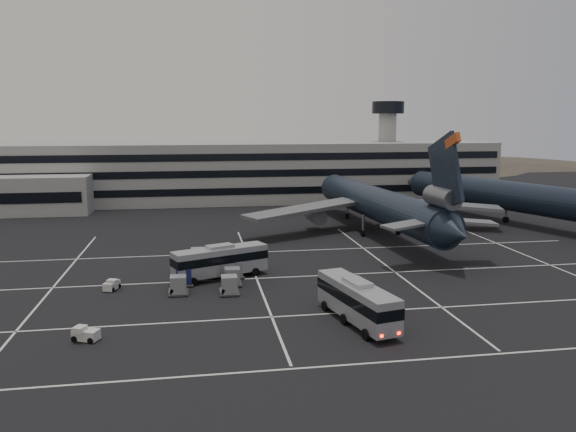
% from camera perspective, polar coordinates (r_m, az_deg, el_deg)
% --- Properties ---
extents(ground, '(260.00, 260.00, 0.00)m').
position_cam_1_polar(ground, '(67.16, 2.29, -7.06)').
color(ground, black).
rests_on(ground, ground).
extents(lane_markings, '(90.00, 55.62, 0.01)m').
position_cam_1_polar(lane_markings, '(68.03, 2.95, -6.85)').
color(lane_markings, silver).
rests_on(lane_markings, ground).
extents(terminal, '(125.00, 26.00, 24.00)m').
position_cam_1_polar(terminal, '(135.06, -5.06, 4.38)').
color(terminal, gray).
rests_on(terminal, ground).
extents(hills, '(352.00, 180.00, 44.00)m').
position_cam_1_polar(hills, '(237.12, -1.79, 2.08)').
color(hills, '#38332B').
rests_on(hills, ground).
extents(trijet_main, '(47.36, 57.67, 18.08)m').
position_cam_1_polar(trijet_main, '(97.22, 9.13, 1.23)').
color(trijet_main, black).
rests_on(trijet_main, ground).
extents(trijet_far, '(27.54, 55.88, 18.08)m').
position_cam_1_polar(trijet_far, '(114.22, 21.76, 2.00)').
color(trijet_far, black).
rests_on(trijet_far, ground).
extents(bus_near, '(5.36, 12.38, 4.26)m').
position_cam_1_polar(bus_near, '(54.99, 7.02, -8.42)').
color(bus_near, '#9DA0A6').
rests_on(bus_near, ground).
extents(bus_far, '(12.17, 7.16, 4.24)m').
position_cam_1_polar(bus_far, '(69.95, -6.90, -4.47)').
color(bus_far, '#9DA0A6').
rests_on(bus_far, ground).
extents(tug_a, '(1.92, 2.41, 1.36)m').
position_cam_1_polar(tug_a, '(68.30, -17.52, -6.71)').
color(tug_a, silver).
rests_on(tug_a, ground).
extents(tug_b, '(2.56, 2.12, 1.43)m').
position_cam_1_polar(tug_b, '(53.96, -19.76, -11.21)').
color(tug_b, silver).
rests_on(tug_b, ground).
extents(uld_cluster, '(9.90, 17.36, 2.12)m').
position_cam_1_polar(uld_cluster, '(70.15, -8.08, -5.54)').
color(uld_cluster, '#2D2D30').
rests_on(uld_cluster, ground).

